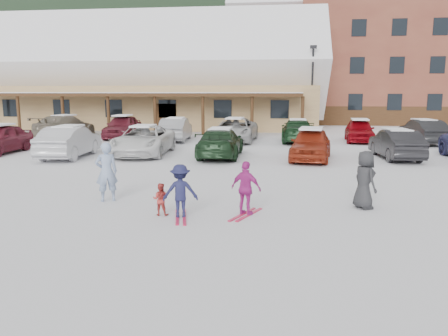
# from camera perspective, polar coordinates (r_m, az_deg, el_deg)

# --- Properties ---
(ground) EXTENTS (160.00, 160.00, 0.00)m
(ground) POSITION_cam_1_polar(r_m,az_deg,el_deg) (11.50, -2.08, -5.73)
(ground) COLOR white
(ground) RESTS_ON ground
(forested_hillside) EXTENTS (300.00, 70.00, 38.00)m
(forested_hillside) POSITION_cam_1_polar(r_m,az_deg,el_deg) (97.27, 5.97, 19.24)
(forested_hillside) COLOR black
(forested_hillside) RESTS_ON ground
(day_lodge) EXTENTS (29.12, 12.50, 10.38)m
(day_lodge) POSITION_cam_1_polar(r_m,az_deg,el_deg) (40.36, -8.82, 10.97)
(day_lodge) COLOR tan
(day_lodge) RESTS_ON ground
(alpine_hotel) EXTENTS (31.48, 14.01, 21.48)m
(alpine_hotel) POSITION_cam_1_polar(r_m,az_deg,el_deg) (50.83, 21.83, 15.45)
(alpine_hotel) COLOR brown
(alpine_hotel) RESTS_ON ground
(lamp_post) EXTENTS (0.50, 0.25, 6.57)m
(lamp_post) POSITION_cam_1_polar(r_m,az_deg,el_deg) (34.46, 11.44, 10.68)
(lamp_post) COLOR black
(lamp_post) RESTS_ON ground
(conifer_2) EXTENTS (5.28, 5.28, 12.24)m
(conifer_2) POSITION_cam_1_polar(r_m,az_deg,el_deg) (61.83, -24.75, 12.46)
(conifer_2) COLOR black
(conifer_2) RESTS_ON ground
(conifer_3) EXTENTS (3.96, 3.96, 9.18)m
(conifer_3) POSITION_cam_1_polar(r_m,az_deg,el_deg) (55.15, 11.44, 11.79)
(conifer_3) COLOR black
(conifer_3) RESTS_ON ground
(adult_skier) EXTENTS (0.74, 0.65, 1.70)m
(adult_skier) POSITION_cam_1_polar(r_m,az_deg,el_deg) (12.88, -15.10, -0.49)
(adult_skier) COLOR #889DC1
(adult_skier) RESTS_ON ground
(toddler_red) EXTENTS (0.41, 0.32, 0.83)m
(toddler_red) POSITION_cam_1_polar(r_m,az_deg,el_deg) (11.21, -8.29, -4.05)
(toddler_red) COLOR #B63530
(toddler_red) RESTS_ON ground
(child_navy) EXTENTS (0.96, 0.68, 1.35)m
(child_navy) POSITION_cam_1_polar(r_m,az_deg,el_deg) (10.88, -5.72, -3.03)
(child_navy) COLOR #1A1C43
(child_navy) RESTS_ON ground
(skis_child_navy) EXTENTS (0.50, 1.41, 0.03)m
(skis_child_navy) POSITION_cam_1_polar(r_m,az_deg,el_deg) (11.05, -5.67, -6.36)
(skis_child_navy) COLOR #C21B42
(skis_child_navy) RESTS_ON ground
(child_magenta) EXTENTS (0.88, 0.63, 1.39)m
(child_magenta) POSITION_cam_1_polar(r_m,az_deg,el_deg) (11.04, 2.90, -2.68)
(child_magenta) COLOR #B42689
(child_magenta) RESTS_ON ground
(skis_child_magenta) EXTENTS (0.74, 1.37, 0.03)m
(skis_child_magenta) POSITION_cam_1_polar(r_m,az_deg,el_deg) (11.21, 2.87, -6.08)
(skis_child_magenta) COLOR #C21B42
(skis_child_magenta) RESTS_ON ground
(bystander_dark) EXTENTS (0.78, 0.91, 1.57)m
(bystander_dark) POSITION_cam_1_polar(r_m,az_deg,el_deg) (12.25, 17.89, -1.48)
(bystander_dark) COLOR #29292C
(bystander_dark) RESTS_ON ground
(parked_car_1) EXTENTS (1.90, 4.67, 1.51)m
(parked_car_1) POSITION_cam_1_polar(r_m,az_deg,el_deg) (22.20, -19.53, 3.26)
(parked_car_1) COLOR silver
(parked_car_1) RESTS_ON ground
(parked_car_2) EXTENTS (2.66, 5.35, 1.46)m
(parked_car_2) POSITION_cam_1_polar(r_m,az_deg,el_deg) (22.15, -10.45, 3.58)
(parked_car_2) COLOR white
(parked_car_2) RESTS_ON ground
(parked_car_3) EXTENTS (1.95, 4.77, 1.38)m
(parked_car_3) POSITION_cam_1_polar(r_m,az_deg,el_deg) (21.00, -0.46, 3.31)
(parked_car_3) COLOR #19321C
(parked_car_3) RESTS_ON ground
(parked_car_4) EXTENTS (2.34, 4.50, 1.46)m
(parked_car_4) POSITION_cam_1_polar(r_m,az_deg,el_deg) (20.58, 11.28, 3.09)
(parked_car_4) COLOR #9E3018
(parked_car_4) RESTS_ON ground
(parked_car_5) EXTENTS (1.71, 4.27, 1.38)m
(parked_car_5) POSITION_cam_1_polar(r_m,az_deg,el_deg) (22.01, 21.54, 2.92)
(parked_car_5) COLOR black
(parked_car_5) RESTS_ON ground
(parked_car_7) EXTENTS (2.70, 5.53, 1.55)m
(parked_car_7) POSITION_cam_1_polar(r_m,az_deg,el_deg) (31.94, -20.08, 5.12)
(parked_car_7) COLOR gray
(parked_car_7) RESTS_ON ground
(parked_car_8) EXTENTS (2.09, 4.66, 1.56)m
(parked_car_8) POSITION_cam_1_polar(r_m,az_deg,el_deg) (30.50, -13.09, 5.27)
(parked_car_8) COLOR maroon
(parked_car_8) RESTS_ON ground
(parked_car_9) EXTENTS (1.84, 4.56, 1.47)m
(parked_car_9) POSITION_cam_1_polar(r_m,az_deg,el_deg) (28.27, -6.32, 5.04)
(parked_car_9) COLOR #989A9D
(parked_car_9) RESTS_ON ground
(parked_car_10) EXTENTS (2.78, 5.52, 1.50)m
(parked_car_10) POSITION_cam_1_polar(r_m,az_deg,el_deg) (27.60, 1.43, 5.00)
(parked_car_10) COLOR #B9B9B9
(parked_car_10) RESTS_ON ground
(parked_car_11) EXTENTS (2.08, 4.93, 1.42)m
(parked_car_11) POSITION_cam_1_polar(r_m,az_deg,el_deg) (27.76, 9.58, 4.81)
(parked_car_11) COLOR #143219
(parked_car_11) RESTS_ON ground
(parked_car_12) EXTENTS (2.10, 4.33, 1.42)m
(parked_car_12) POSITION_cam_1_polar(r_m,az_deg,el_deg) (28.85, 17.26, 4.70)
(parked_car_12) COLOR #990712
(parked_car_12) RESTS_ON ground
(parked_car_13) EXTENTS (1.88, 4.56, 1.47)m
(parked_car_13) POSITION_cam_1_polar(r_m,az_deg,el_deg) (29.16, 24.54, 4.35)
(parked_car_13) COLOR black
(parked_car_13) RESTS_ON ground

